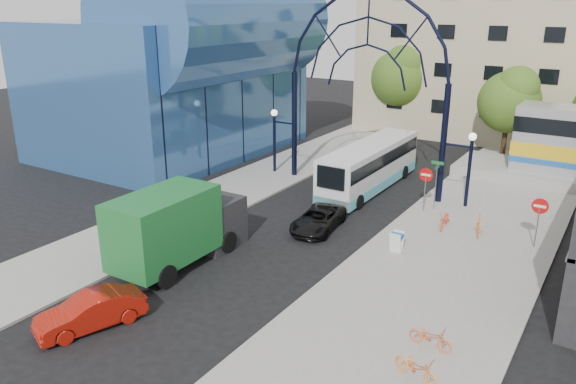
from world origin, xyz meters
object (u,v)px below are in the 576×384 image
Objects in this scene: tree_north_b at (402,75)px; red_sedan at (91,311)px; tree_north_a at (511,99)px; black_suv at (318,219)px; city_bus at (370,165)px; bike_far_a at (430,337)px; bike_near_a at (445,219)px; bike_far_c at (416,367)px; do_not_enter_sign at (539,211)px; sandwich_board at (397,240)px; green_truck at (179,226)px; stop_sign at (426,179)px; gateway_arch at (367,51)px; bike_near_b at (479,226)px; street_name_sign at (437,175)px.

red_sedan is (2.46, -35.79, -4.62)m from tree_north_b.
tree_north_a reaches higher than black_suv.
bike_far_a is (9.12, -15.04, -0.97)m from city_bus.
bike_far_a is (13.38, -30.60, -4.73)m from tree_north_b.
bike_near_a is 13.09m from bike_far_c.
bike_far_c is at bearing -82.85° from tree_north_a.
do_not_enter_sign is 0.60× the size of black_suv.
sandwich_board is 10.08m from green_truck.
black_suv is (-3.79, -5.36, -1.42)m from stop_sign.
green_truck is (-2.44, -14.03, -6.80)m from gateway_arch.
green_truck reaches higher than sandwich_board.
green_truck reaches higher than do_not_enter_sign.
black_suv is at bearing -85.22° from city_bus.
city_bus is at bearing 105.50° from red_sedan.
gateway_arch is 13.43m from do_not_enter_sign.
green_truck is 4.45× the size of bike_far_a.
bike_near_b is at bearing -82.08° from tree_north_a.
do_not_enter_sign is 6.85m from sandwich_board.
red_sedan is 2.33× the size of bike_near_b.
bike_near_b is at bearing -38.79° from street_name_sign.
bike_far_c is at bearing -71.44° from stop_sign.
stop_sign is at bearing -95.42° from tree_north_a.
bike_far_c is (13.58, -32.52, -4.70)m from tree_north_b.
do_not_enter_sign is 6.36m from street_name_sign.
gateway_arch reaches higher than street_name_sign.
tree_north_b reaches higher than green_truck.
bike_near_b is (7.95, -4.28, -0.88)m from city_bus.
bike_far_c is (11.12, 3.26, -0.07)m from red_sedan.
tree_north_a is 0.67× the size of city_bus.
red_sedan is 17.87m from bike_near_a.
tree_north_a reaches higher than do_not_enter_sign.
black_suv is at bearing -125.11° from street_name_sign.
bike_far_c is (-1.30, -12.60, -1.41)m from do_not_enter_sign.
red_sedan is at bearing -86.07° from tree_north_b.
bike_near_b is at bearing -28.46° from stop_sign.
tree_north_a is at bearing 84.32° from bike_near_b.
sandwich_board reaches higher than bike_far_a.
green_truck is at bearing -150.37° from bike_near_b.
bike_far_a is at bearing -69.65° from stop_sign.
do_not_enter_sign reaches higher than red_sedan.
tree_north_b is (-14.88, 19.93, 3.29)m from do_not_enter_sign.
green_truck reaches higher than stop_sign.
street_name_sign is at bearing -62.35° from tree_north_b.
bike_near_a is (6.58, -3.89, -7.96)m from gateway_arch.
tree_north_a is (6.12, 11.93, -3.95)m from gateway_arch.
tree_north_b is at bearing 41.58° from bike_far_c.
tree_north_b is at bearing 113.29° from bike_near_a.
tree_north_a is 4.18× the size of bike_near_b.
red_sedan is (1.02, -5.83, -1.11)m from green_truck.
sandwich_board is at bearing -86.54° from street_name_sign.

